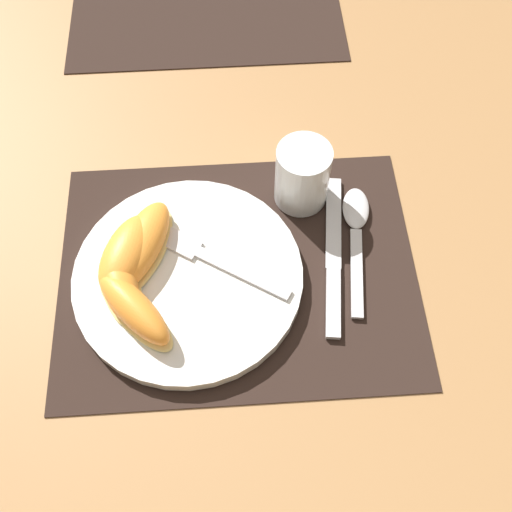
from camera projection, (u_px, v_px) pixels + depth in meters
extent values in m
plane|color=#A37547|center=(242.00, 271.00, 0.72)|extent=(3.00, 3.00, 0.00)
cube|color=black|center=(242.00, 271.00, 0.72)|extent=(0.43, 0.33, 0.00)
cylinder|color=white|center=(192.00, 277.00, 0.71)|extent=(0.27, 0.27, 0.02)
cylinder|color=silver|center=(306.00, 175.00, 0.74)|extent=(0.07, 0.07, 0.09)
cylinder|color=#F9AD19|center=(304.00, 188.00, 0.76)|extent=(0.06, 0.06, 0.03)
cube|color=silver|center=(337.00, 302.00, 0.70)|extent=(0.03, 0.09, 0.01)
cube|color=silver|center=(337.00, 222.00, 0.75)|extent=(0.04, 0.14, 0.01)
cube|color=silver|center=(360.00, 272.00, 0.72)|extent=(0.03, 0.12, 0.01)
ellipsoid|color=silver|center=(359.00, 208.00, 0.76)|extent=(0.04, 0.07, 0.01)
cube|color=silver|center=(247.00, 273.00, 0.70)|extent=(0.11, 0.08, 0.00)
cube|color=silver|center=(175.00, 239.00, 0.72)|extent=(0.08, 0.06, 0.00)
ellipsoid|color=#F4DB84|center=(146.00, 251.00, 0.71)|extent=(0.10, 0.14, 0.01)
ellipsoid|color=orange|center=(144.00, 245.00, 0.70)|extent=(0.10, 0.14, 0.04)
ellipsoid|color=#F4DB84|center=(133.00, 261.00, 0.70)|extent=(0.09, 0.12, 0.01)
ellipsoid|color=orange|center=(131.00, 254.00, 0.69)|extent=(0.09, 0.12, 0.04)
ellipsoid|color=#F4DB84|center=(126.00, 289.00, 0.69)|extent=(0.07, 0.11, 0.01)
ellipsoid|color=orange|center=(123.00, 283.00, 0.67)|extent=(0.06, 0.10, 0.04)
ellipsoid|color=#F4DB84|center=(140.00, 314.00, 0.67)|extent=(0.11, 0.12, 0.01)
ellipsoid|color=orange|center=(138.00, 308.00, 0.66)|extent=(0.10, 0.11, 0.04)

